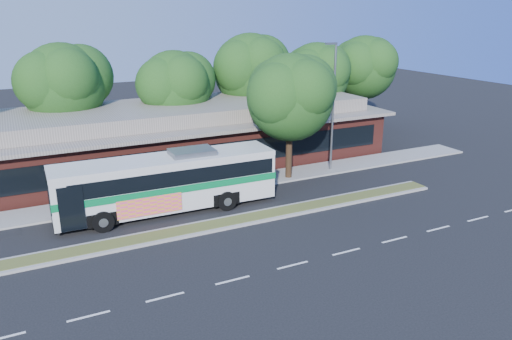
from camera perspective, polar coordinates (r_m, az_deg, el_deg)
The scene contains 12 objects.
ground at distance 27.24m, azimuth -1.15°, elevation -6.31°, with size 120.00×120.00×0.00m, color black.
median_strip at distance 27.71m, azimuth -1.68°, elevation -5.71°, with size 26.00×1.10×0.15m, color #515825.
sidewalk at distance 32.71m, azimuth -5.94°, elevation -2.07°, with size 44.00×2.60×0.12m, color gray.
plaza_building at distance 38.12m, azimuth -9.56°, elevation 3.90°, with size 33.20×11.20×4.45m.
lamp_post at distance 35.45m, azimuth 8.77°, elevation 7.49°, with size 0.93×0.18×9.07m.
tree_bg_b at distance 39.18m, azimuth -20.59°, elevation 9.39°, with size 6.69×6.00×9.00m.
tree_bg_c at distance 39.89m, azimuth -8.79°, elevation 9.63°, with size 6.24×5.60×8.26m.
tree_bg_d at distance 43.34m, azimuth -0.20°, elevation 11.57°, with size 6.91×6.20×9.37m.
tree_bg_e at distance 45.50m, azimuth 7.26°, elevation 10.87°, with size 6.47×5.80×8.50m.
tree_bg_f at distance 49.80m, azimuth 12.54°, elevation 11.56°, with size 6.69×6.00×8.92m.
transit_bus at distance 28.83m, azimuth -10.06°, elevation -1.00°, with size 12.65×3.15×3.53m.
sidewalk_tree at distance 33.57m, azimuth 4.43°, elevation 8.59°, with size 6.45×5.78×8.53m.
Camera 1 is at (-10.56, -22.51, 11.13)m, focal length 35.00 mm.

